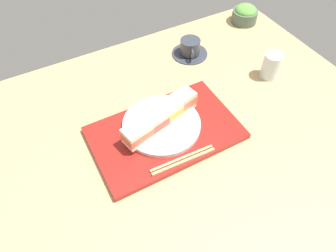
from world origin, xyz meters
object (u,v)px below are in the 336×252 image
(sandwich_inner_far, at_px, (168,112))
(salad_bowl, at_px, (245,14))
(sandwich_plate, at_px, (161,125))
(sandwich_nearmost, at_px, (137,134))
(sandwich_inner_near, at_px, (153,123))
(chopsticks_pair, at_px, (183,160))
(sandwich_farmost, at_px, (182,101))
(coffee_cup, at_px, (190,48))
(drinking_glass, at_px, (271,66))

(sandwich_inner_far, xyz_separation_m, salad_bowl, (0.56, 0.35, -0.02))
(sandwich_plate, height_order, sandwich_nearmost, sandwich_nearmost)
(sandwich_inner_near, xyz_separation_m, chopsticks_pair, (0.02, -0.13, -0.04))
(sandwich_farmost, xyz_separation_m, chopsticks_pair, (-0.09, -0.16, -0.04))
(sandwich_inner_near, bearing_deg, sandwich_nearmost, -164.67)
(chopsticks_pair, bearing_deg, sandwich_inner_near, 100.87)
(coffee_cup, bearing_deg, sandwich_farmost, -126.03)
(chopsticks_pair, distance_m, drinking_glass, 0.49)
(chopsticks_pair, relative_size, coffee_cup, 1.42)
(sandwich_plate, bearing_deg, drinking_glass, 4.71)
(drinking_glass, bearing_deg, sandwich_nearmost, -173.55)
(drinking_glass, bearing_deg, sandwich_farmost, -177.85)
(sandwich_inner_near, bearing_deg, drinking_glass, 5.36)
(sandwich_inner_far, distance_m, drinking_glass, 0.42)
(sandwich_nearmost, bearing_deg, chopsticks_pair, -54.38)
(sandwich_nearmost, bearing_deg, drinking_glass, 6.45)
(chopsticks_pair, xyz_separation_m, coffee_cup, (0.27, 0.41, 0.00))
(sandwich_inner_far, bearing_deg, sandwich_farmost, 15.33)
(chopsticks_pair, height_order, coffee_cup, coffee_cup)
(chopsticks_pair, bearing_deg, coffee_cup, 56.60)
(sandwich_inner_far, distance_m, chopsticks_pair, 0.15)
(sandwich_inner_far, height_order, salad_bowl, sandwich_inner_far)
(chopsticks_pair, bearing_deg, sandwich_plate, 88.53)
(coffee_cup, bearing_deg, sandwich_plate, -134.27)
(sandwich_inner_near, height_order, drinking_glass, drinking_glass)
(sandwich_inner_far, bearing_deg, drinking_glass, 3.98)
(sandwich_farmost, relative_size, chopsticks_pair, 0.48)
(sandwich_inner_near, relative_size, sandwich_inner_far, 1.00)
(sandwich_inner_far, relative_size, salad_bowl, 0.86)
(sandwich_plate, relative_size, coffee_cup, 1.72)
(sandwich_nearmost, distance_m, salad_bowl, 0.77)
(sandwich_farmost, distance_m, coffee_cup, 0.31)
(sandwich_nearmost, height_order, coffee_cup, sandwich_nearmost)
(sandwich_inner_near, distance_m, salad_bowl, 0.72)
(sandwich_inner_far, bearing_deg, salad_bowl, 32.03)
(sandwich_farmost, relative_size, drinking_glass, 1.00)
(sandwich_farmost, relative_size, salad_bowl, 0.87)
(sandwich_nearmost, relative_size, chopsticks_pair, 0.46)
(sandwich_plate, bearing_deg, sandwich_inner_far, 15.33)
(sandwich_plate, height_order, sandwich_inner_near, sandwich_inner_near)
(sandwich_inner_far, xyz_separation_m, sandwich_farmost, (0.06, 0.02, 0.00))
(salad_bowl, relative_size, drinking_glass, 1.15)
(salad_bowl, relative_size, coffee_cup, 0.78)
(sandwich_farmost, distance_m, drinking_glass, 0.37)
(salad_bowl, bearing_deg, sandwich_inner_far, -147.97)
(sandwich_farmost, bearing_deg, salad_bowl, 33.64)
(sandwich_inner_near, xyz_separation_m, drinking_glass, (0.48, 0.04, -0.01))
(sandwich_plate, bearing_deg, sandwich_farmost, 15.33)
(sandwich_inner_near, height_order, sandwich_inner_far, sandwich_inner_far)
(sandwich_nearmost, height_order, chopsticks_pair, sandwich_nearmost)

